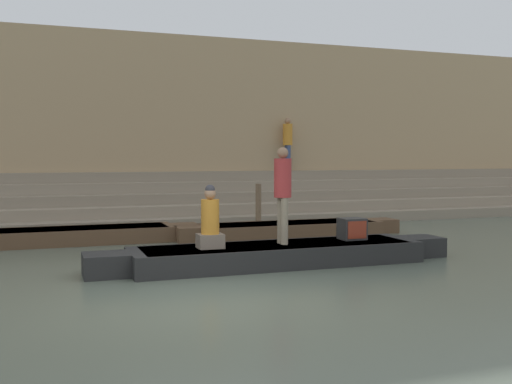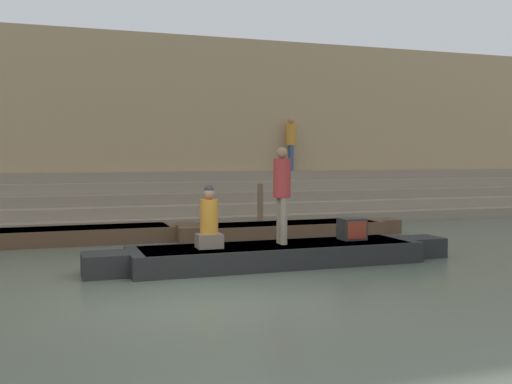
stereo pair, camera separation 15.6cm
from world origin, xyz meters
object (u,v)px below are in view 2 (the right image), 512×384
(tv_set, at_px, (352,229))
(mooring_post, at_px, (260,207))
(person_rowing, at_px, (209,222))
(person_on_steps, at_px, (291,140))
(rowboat_main, at_px, (277,254))
(moored_boat_shore, at_px, (79,235))
(person_standing, at_px, (282,188))
(moored_boat_distant, at_px, (293,229))

(tv_set, distance_m, mooring_post, 4.82)
(person_rowing, height_order, person_on_steps, person_on_steps)
(rowboat_main, bearing_deg, person_on_steps, 63.04)
(tv_set, relative_size, mooring_post, 0.38)
(tv_set, bearing_deg, moored_boat_shore, 133.23)
(mooring_post, height_order, person_on_steps, person_on_steps)
(person_standing, relative_size, mooring_post, 1.41)
(person_standing, distance_m, mooring_post, 5.13)
(person_rowing, xyz_separation_m, mooring_post, (2.70, 4.95, -0.21))
(moored_boat_distant, bearing_deg, mooring_post, 102.25)
(person_on_steps, bearing_deg, person_standing, -175.76)
(moored_boat_distant, bearing_deg, rowboat_main, -118.64)
(person_standing, relative_size, tv_set, 3.75)
(rowboat_main, xyz_separation_m, tv_set, (1.61, 0.12, 0.39))
(rowboat_main, xyz_separation_m, person_rowing, (-1.29, -0.01, 0.64))
(moored_boat_shore, distance_m, mooring_post, 4.83)
(moored_boat_distant, height_order, person_on_steps, person_on_steps)
(person_rowing, distance_m, moored_boat_distant, 4.70)
(person_on_steps, bearing_deg, tv_set, -166.60)
(person_rowing, bearing_deg, tv_set, -10.88)
(person_standing, relative_size, moored_boat_distant, 0.31)
(person_standing, xyz_separation_m, moored_boat_distant, (1.66, 3.47, -1.23))
(person_on_steps, bearing_deg, person_rowing, 176.73)
(mooring_post, bearing_deg, moored_boat_distant, -75.87)
(mooring_post, distance_m, person_on_steps, 4.51)
(tv_set, xyz_separation_m, moored_boat_distant, (0.15, 3.38, -0.40))
(mooring_post, bearing_deg, person_on_steps, 56.21)
(person_rowing, relative_size, person_on_steps, 0.64)
(moored_boat_shore, distance_m, person_on_steps, 8.51)
(person_rowing, bearing_deg, mooring_post, 47.88)
(rowboat_main, bearing_deg, person_standing, 15.21)
(moored_boat_shore, bearing_deg, mooring_post, 6.03)
(rowboat_main, distance_m, person_rowing, 1.44)
(person_rowing, distance_m, moored_boat_shore, 4.67)
(rowboat_main, distance_m, moored_boat_shore, 5.31)
(rowboat_main, bearing_deg, moored_boat_distant, 60.10)
(rowboat_main, relative_size, person_rowing, 6.18)
(person_rowing, relative_size, moored_boat_shore, 0.20)
(rowboat_main, height_order, moored_boat_shore, rowboat_main)
(person_rowing, xyz_separation_m, moored_boat_shore, (-2.04, 4.14, -0.65))
(moored_boat_shore, height_order, person_on_steps, person_on_steps)
(moored_boat_shore, xyz_separation_m, person_on_steps, (7.01, 4.20, 2.36))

